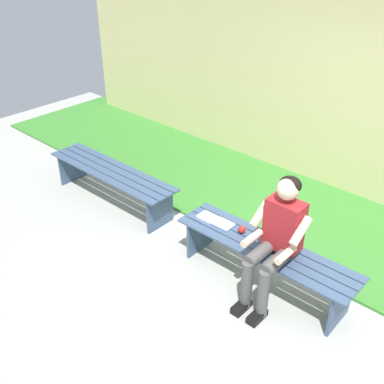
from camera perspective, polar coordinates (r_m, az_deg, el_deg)
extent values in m
cube|color=#9E9E99|center=(4.82, -10.08, -10.97)|extent=(10.00, 7.00, 0.04)
cube|color=#387A2D|center=(6.24, 7.32, 0.31)|extent=(9.00, 2.09, 0.03)
cube|color=#D1C684|center=(6.16, 18.48, 12.19)|extent=(9.50, 0.24, 2.69)
cube|color=#384C6B|center=(4.60, 10.37, -5.79)|extent=(1.88, 0.12, 0.02)
cube|color=#384C6B|center=(4.52, 9.56, -6.48)|extent=(1.88, 0.12, 0.02)
cube|color=#384C6B|center=(4.43, 8.71, -7.19)|extent=(1.88, 0.12, 0.02)
cube|color=#384C6B|center=(4.35, 7.83, -7.93)|extent=(1.88, 0.12, 0.02)
cube|color=#384C6B|center=(4.37, 18.11, -13.37)|extent=(0.03, 0.41, 0.44)
cube|color=#384C6B|center=(4.99, 1.05, -5.19)|extent=(0.03, 0.41, 0.44)
cube|color=#384C6B|center=(5.92, -8.81, 3.26)|extent=(1.97, 0.12, 0.02)
cube|color=#384C6B|center=(5.86, -9.69, 2.85)|extent=(1.97, 0.12, 0.02)
cube|color=#384C6B|center=(5.79, -10.58, 2.43)|extent=(1.97, 0.12, 0.02)
cube|color=#384C6B|center=(5.73, -11.49, 2.00)|extent=(1.97, 0.12, 0.02)
cube|color=#384C6B|center=(5.37, -4.03, -2.38)|extent=(0.03, 0.41, 0.44)
cube|color=#384C6B|center=(6.56, -14.76, 3.17)|extent=(0.03, 0.41, 0.44)
cube|color=maroon|center=(4.23, 11.47, -4.02)|extent=(0.34, 0.20, 0.50)
sphere|color=beige|center=(4.02, 11.95, 0.36)|extent=(0.20, 0.20, 0.20)
ellipsoid|color=black|center=(4.03, 12.21, 0.89)|extent=(0.20, 0.19, 0.15)
cylinder|color=#4C4C4C|center=(4.20, 10.70, -8.46)|extent=(0.13, 0.40, 0.13)
cylinder|color=#4C4C4C|center=(4.28, 8.67, -7.48)|extent=(0.13, 0.40, 0.13)
cylinder|color=#4C4C4C|center=(4.25, 8.86, -12.56)|extent=(0.11, 0.11, 0.53)
cube|color=black|center=(4.37, 8.15, -15.18)|extent=(0.10, 0.22, 0.07)
cylinder|color=#4C4C4C|center=(4.32, 6.85, -11.51)|extent=(0.11, 0.11, 0.53)
cube|color=black|center=(4.44, 6.19, -14.12)|extent=(0.10, 0.22, 0.07)
cylinder|color=beige|center=(4.06, 13.48, -4.80)|extent=(0.08, 0.28, 0.23)
cylinder|color=beige|center=(4.06, 11.64, -7.71)|extent=(0.07, 0.26, 0.07)
cylinder|color=beige|center=(4.22, 8.59, -2.65)|extent=(0.08, 0.28, 0.23)
cylinder|color=beige|center=(4.20, 7.51, -5.76)|extent=(0.07, 0.26, 0.07)
sphere|color=red|center=(4.60, 6.26, -4.70)|extent=(0.08, 0.08, 0.08)
cube|color=white|center=(4.70, 3.98, -4.05)|extent=(0.20, 0.15, 0.02)
cube|color=white|center=(4.81, 2.04, -3.13)|extent=(0.20, 0.15, 0.02)
cube|color=#1E478C|center=(4.76, 2.99, -3.68)|extent=(0.41, 0.16, 0.01)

